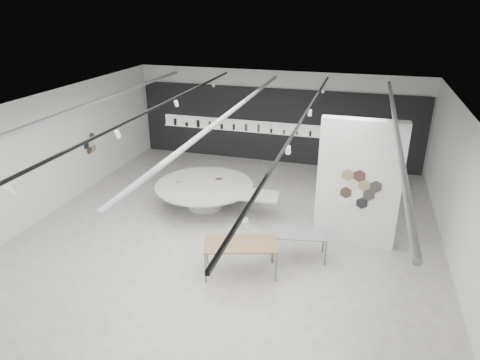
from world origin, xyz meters
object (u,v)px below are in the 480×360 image
(display_island, at_px, (206,192))
(kitchen_counter, at_px, (345,161))
(sample_table_wood, at_px, (241,245))
(partition_column, at_px, (358,184))
(sample_table_stone, at_px, (299,235))

(display_island, relative_size, kitchen_counter, 2.83)
(display_island, height_order, sample_table_wood, sample_table_wood)
(sample_table_wood, distance_m, kitchen_counter, 8.11)
(partition_column, height_order, sample_table_wood, partition_column)
(display_island, bearing_deg, partition_column, -15.80)
(sample_table_stone, relative_size, kitchen_counter, 1.03)
(sample_table_wood, height_order, sample_table_stone, sample_table_wood)
(display_island, relative_size, sample_table_stone, 2.74)
(display_island, distance_m, kitchen_counter, 6.22)
(display_island, distance_m, sample_table_wood, 3.87)
(partition_column, distance_m, kitchen_counter, 5.73)
(partition_column, distance_m, sample_table_stone, 2.13)
(partition_column, xyz_separation_m, kitchen_counter, (-0.58, 5.54, -1.37))
(partition_column, bearing_deg, sample_table_wood, -138.97)
(partition_column, xyz_separation_m, sample_table_stone, (-1.36, -1.21, -1.11))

